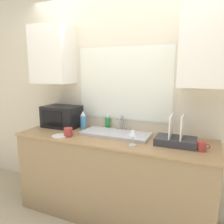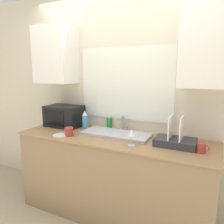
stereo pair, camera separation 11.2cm
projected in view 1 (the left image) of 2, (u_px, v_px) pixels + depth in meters
The scene contains 12 objects.
countertop at pixel (113, 176), 2.46m from camera, with size 2.15×0.68×0.93m.
wall_back at pixel (123, 91), 2.57m from camera, with size 6.00×0.38×2.60m.
sink_basin at pixel (116, 134), 2.43m from camera, with size 0.76×0.32×0.03m.
faucet at pixel (122, 122), 2.56m from camera, with size 0.08×0.14×0.18m.
microwave at pixel (62, 116), 2.77m from camera, with size 0.45×0.31×0.27m.
dish_rack at pixel (176, 139), 2.11m from camera, with size 0.38×0.25×0.29m.
spray_bottle at pixel (83, 120), 2.68m from camera, with size 0.07×0.07×0.22m.
soap_bottle at pixel (108, 123), 2.69m from camera, with size 0.06×0.06×0.18m.
mug_near_sink at pixel (68, 132), 2.37m from camera, with size 0.13×0.09×0.09m.
wine_glass at pixel (133, 133), 2.09m from camera, with size 0.08×0.08×0.16m.
mug_by_rack at pixel (202, 146), 1.94m from camera, with size 0.11×0.08×0.09m.
small_plate at pixel (60, 136), 2.37m from camera, with size 0.16×0.16×0.01m.
Camera 1 is at (0.90, -1.77, 1.63)m, focal length 35.00 mm.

